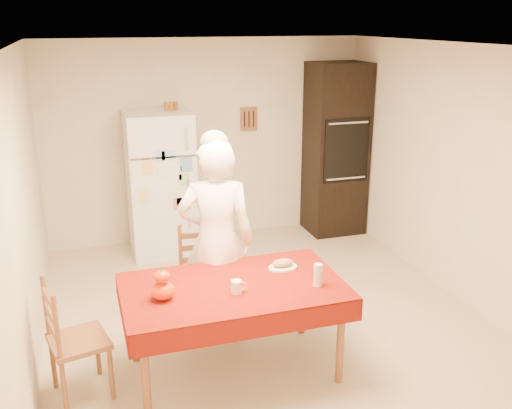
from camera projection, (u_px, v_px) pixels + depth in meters
name	position (u px, v px, depth m)	size (l,w,h in m)	color
floor	(262.00, 315.00, 5.48)	(4.50, 4.50, 0.00)	#C6B48F
room_shell	(263.00, 150.00, 4.98)	(4.02, 4.52, 2.51)	beige
refrigerator	(161.00, 184.00, 6.73)	(0.75, 0.74, 1.70)	white
oven_cabinet	(336.00, 149.00, 7.35)	(0.70, 0.62, 2.20)	black
dining_table	(233.00, 293.00, 4.40)	(1.70, 1.00, 0.76)	brown
chair_far	(202.00, 273.00, 5.18)	(0.46, 0.44, 0.95)	brown
chair_left	(69.00, 337.00, 4.15)	(0.48, 0.50, 0.95)	brown
seated_woman	(216.00, 242.00, 4.86)	(0.66, 0.43, 1.80)	white
coffee_mug	(236.00, 287.00, 4.24)	(0.08, 0.08, 0.10)	white
pumpkin_lower	(163.00, 291.00, 4.15)	(0.18, 0.18, 0.13)	#CB4D04
pumpkin_upper	(162.00, 276.00, 4.11)	(0.12, 0.12, 0.09)	#ED4705
wine_glass	(318.00, 275.00, 4.35)	(0.07, 0.07, 0.18)	silver
bread_plate	(283.00, 267.00, 4.67)	(0.24, 0.24, 0.02)	white
bread_loaf	(283.00, 263.00, 4.66)	(0.18, 0.10, 0.06)	tan
spice_jar_left	(166.00, 106.00, 6.53)	(0.05, 0.05, 0.10)	#91531A
spice_jar_mid	(171.00, 106.00, 6.55)	(0.05, 0.05, 0.10)	#915B1A
spice_jar_right	(176.00, 106.00, 6.56)	(0.05, 0.05, 0.10)	brown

